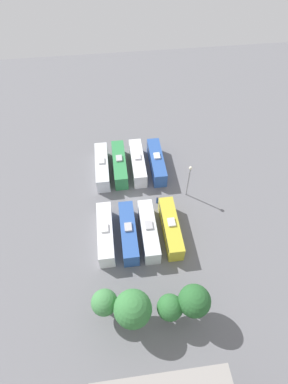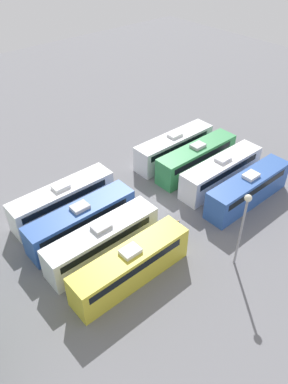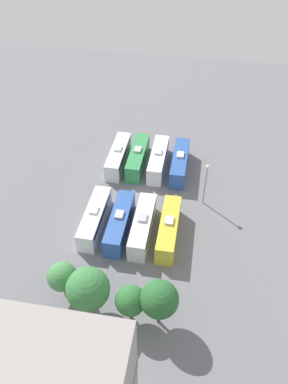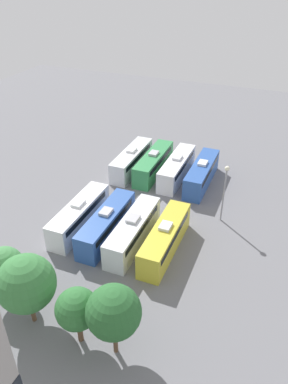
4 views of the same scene
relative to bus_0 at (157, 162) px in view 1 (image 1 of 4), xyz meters
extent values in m
plane|color=slate|center=(5.56, 7.83, -1.76)|extent=(116.55, 116.55, 0.00)
cube|color=#2D56A8|center=(0.00, -0.03, -0.16)|extent=(2.53, 10.92, 3.21)
cube|color=black|center=(0.00, 0.24, 0.75)|extent=(2.57, 9.28, 0.71)
cube|color=black|center=(0.00, -5.48, 0.74)|extent=(2.22, 0.08, 1.12)
cube|color=white|center=(0.00, -0.03, 1.63)|extent=(1.20, 1.60, 0.35)
cube|color=white|center=(3.85, -0.30, -0.16)|extent=(2.53, 10.92, 3.21)
cube|color=black|center=(3.85, -0.02, 0.75)|extent=(2.57, 9.28, 0.71)
cube|color=black|center=(3.85, -5.74, 0.74)|extent=(2.22, 0.08, 1.12)
cube|color=silver|center=(3.85, -0.30, 1.63)|extent=(1.20, 1.60, 0.35)
cube|color=#338C4C|center=(7.53, -0.31, -0.16)|extent=(2.53, 10.92, 3.21)
cube|color=black|center=(7.53, -0.03, 0.75)|extent=(2.57, 9.28, 0.71)
cube|color=black|center=(7.53, -5.75, 0.74)|extent=(2.22, 0.08, 1.12)
cube|color=#B2B2B7|center=(7.53, -0.31, 1.63)|extent=(1.20, 1.60, 0.35)
cube|color=silver|center=(11.04, -0.07, -0.16)|extent=(2.53, 10.92, 3.21)
cube|color=black|center=(11.04, 0.20, 0.75)|extent=(2.57, 9.28, 0.71)
cube|color=black|center=(11.04, -5.52, 0.74)|extent=(2.22, 0.08, 1.12)
cube|color=white|center=(11.04, -0.07, 1.63)|extent=(1.20, 1.60, 0.35)
cube|color=gold|center=(0.02, 15.81, -0.16)|extent=(2.53, 10.92, 3.21)
cube|color=black|center=(0.02, 16.08, 0.75)|extent=(2.57, 9.28, 0.71)
cube|color=black|center=(0.02, 10.36, 0.74)|extent=(2.22, 0.08, 1.12)
cube|color=silver|center=(0.02, 15.81, 1.63)|extent=(1.20, 1.60, 0.35)
cube|color=silver|center=(3.83, 15.92, -0.16)|extent=(2.53, 10.92, 3.21)
cube|color=black|center=(3.83, 16.19, 0.75)|extent=(2.57, 9.28, 0.71)
cube|color=black|center=(3.83, 10.47, 0.74)|extent=(2.22, 0.08, 1.12)
cube|color=#B2B2B7|center=(3.83, 15.92, 1.63)|extent=(1.20, 1.60, 0.35)
cube|color=#2D56A8|center=(7.25, 15.85, -0.16)|extent=(2.53, 10.92, 3.21)
cube|color=black|center=(7.25, 16.12, 0.75)|extent=(2.57, 9.28, 0.71)
cube|color=black|center=(7.25, 10.40, 0.74)|extent=(2.22, 0.08, 1.12)
cube|color=#B2B2B7|center=(7.25, 15.85, 1.63)|extent=(1.20, 1.60, 0.35)
cube|color=white|center=(11.10, 15.55, -0.16)|extent=(2.53, 10.92, 3.21)
cube|color=black|center=(11.10, 15.82, 0.75)|extent=(2.57, 9.28, 0.71)
cube|color=black|center=(11.10, 10.10, 0.74)|extent=(2.22, 0.08, 1.12)
cube|color=white|center=(11.10, 15.55, 1.63)|extent=(1.20, 1.60, 0.35)
cylinder|color=navy|center=(1.26, 9.02, -0.98)|extent=(0.36, 0.36, 1.56)
sphere|color=tan|center=(1.26, 9.02, -0.08)|extent=(0.24, 0.24, 0.24)
cylinder|color=gray|center=(-4.60, 7.74, 1.83)|extent=(0.20, 0.20, 7.20)
sphere|color=#EAE5C6|center=(-4.60, 7.74, 5.61)|extent=(0.60, 0.60, 0.60)
cylinder|color=brown|center=(-0.46, 29.47, -0.11)|extent=(0.39, 0.39, 3.30)
sphere|color=#28602D|center=(-0.46, 29.47, 3.10)|extent=(4.46, 4.46, 4.46)
cylinder|color=brown|center=(2.83, 29.62, -0.44)|extent=(0.48, 0.48, 2.64)
sphere|color=#2D6B33|center=(2.83, 29.62, 2.15)|extent=(3.62, 3.62, 3.62)
cylinder|color=brown|center=(7.85, 29.42, -0.33)|extent=(0.41, 0.41, 2.86)
sphere|color=#387A3D|center=(7.85, 29.42, 2.91)|extent=(5.17, 5.17, 5.17)
cylinder|color=brown|center=(11.61, 27.85, -0.42)|extent=(0.48, 0.48, 2.69)
sphere|color=#428447|center=(11.61, 27.85, 2.21)|extent=(3.66, 3.66, 3.66)
camera|label=1|loc=(8.00, 42.31, 43.44)|focal=28.00mm
camera|label=2|loc=(-16.22, 28.47, 23.73)|focal=35.00mm
camera|label=3|loc=(-2.67, 52.44, 40.02)|focal=35.00mm
camera|label=4|loc=(-10.00, 46.67, 26.44)|focal=35.00mm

